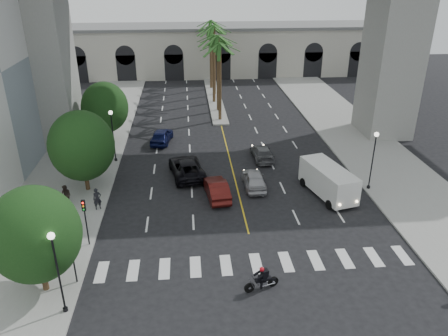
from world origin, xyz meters
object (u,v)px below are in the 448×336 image
(traffic_signal_near, at_px, (72,250))
(car_a, at_px, (254,179))
(car_b, at_px, (217,189))
(pedestrian_b, at_px, (66,196))
(lamp_post_left_far, at_px, (113,132))
(car_e, at_px, (162,136))
(lamp_post_left_near, at_px, (57,266))
(lamp_post_right, at_px, (373,156))
(car_d, at_px, (262,153))
(car_c, at_px, (187,168))
(motorcycle_rider, at_px, (263,279))
(pedestrian_a, at_px, (97,199))
(cargo_van, at_px, (328,180))
(traffic_signal_far, at_px, (85,215))

(traffic_signal_near, xyz_separation_m, car_a, (12.80, 11.87, -1.75))
(car_b, height_order, pedestrian_b, pedestrian_b)
(lamp_post_left_far, xyz_separation_m, car_e, (4.37, 4.97, -2.42))
(lamp_post_left_near, height_order, pedestrian_b, lamp_post_left_near)
(lamp_post_right, distance_m, car_d, 11.34)
(traffic_signal_near, bearing_deg, car_e, 79.69)
(car_a, xyz_separation_m, car_b, (-3.42, -1.52, 0.02))
(pedestrian_b, bearing_deg, car_c, 50.42)
(car_c, xyz_separation_m, car_d, (7.60, 3.20, -0.16))
(motorcycle_rider, xyz_separation_m, car_b, (-1.90, 11.83, 0.05))
(car_c, height_order, pedestrian_a, pedestrian_a)
(traffic_signal_near, xyz_separation_m, pedestrian_a, (-0.20, 8.93, -1.46))
(motorcycle_rider, xyz_separation_m, car_a, (1.52, 13.35, 0.03))
(car_a, height_order, pedestrian_a, pedestrian_a)
(motorcycle_rider, xyz_separation_m, pedestrian_b, (-14.08, 11.24, 0.31))
(cargo_van, bearing_deg, traffic_signal_far, -177.35)
(traffic_signal_near, distance_m, car_d, 23.15)
(lamp_post_left_near, xyz_separation_m, traffic_signal_near, (0.10, 2.50, -0.71))
(traffic_signal_far, relative_size, car_d, 0.79)
(motorcycle_rider, distance_m, car_b, 11.98)
(traffic_signal_far, relative_size, pedestrian_b, 2.06)
(traffic_signal_near, bearing_deg, cargo_van, 27.53)
(car_a, distance_m, car_c, 6.54)
(car_a, relative_size, pedestrian_a, 2.48)
(lamp_post_right, distance_m, cargo_van, 4.37)
(pedestrian_b, bearing_deg, car_b, 26.09)
(traffic_signal_far, xyz_separation_m, car_b, (9.38, 6.35, -1.73))
(motorcycle_rider, height_order, pedestrian_a, pedestrian_a)
(lamp_post_left_far, relative_size, car_b, 1.12)
(motorcycle_rider, relative_size, cargo_van, 0.34)
(cargo_van, bearing_deg, motorcycle_rider, -138.13)
(car_d, relative_size, cargo_van, 0.72)
(pedestrian_a, bearing_deg, lamp_post_right, -20.07)
(lamp_post_left_near, xyz_separation_m, car_b, (9.48, 12.85, -2.44))
(lamp_post_left_near, relative_size, traffic_signal_far, 1.47)
(motorcycle_rider, bearing_deg, pedestrian_a, 121.96)
(lamp_post_left_near, distance_m, traffic_signal_near, 2.60)
(motorcycle_rider, relative_size, pedestrian_a, 1.22)
(car_e, relative_size, cargo_van, 0.73)
(motorcycle_rider, bearing_deg, car_e, 89.87)
(car_d, bearing_deg, cargo_van, 116.05)
(motorcycle_rider, xyz_separation_m, pedestrian_a, (-11.48, 10.41, 0.32))
(lamp_post_left_near, distance_m, motorcycle_rider, 11.69)
(traffic_signal_far, distance_m, car_e, 20.01)
(car_c, bearing_deg, pedestrian_a, 29.25)
(lamp_post_left_near, distance_m, car_e, 26.45)
(car_c, xyz_separation_m, pedestrian_a, (-7.12, -5.80, 0.22))
(traffic_signal_near, relative_size, car_c, 0.61)
(lamp_post_right, relative_size, motorcycle_rider, 2.44)
(pedestrian_a, height_order, pedestrian_b, pedestrian_a)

